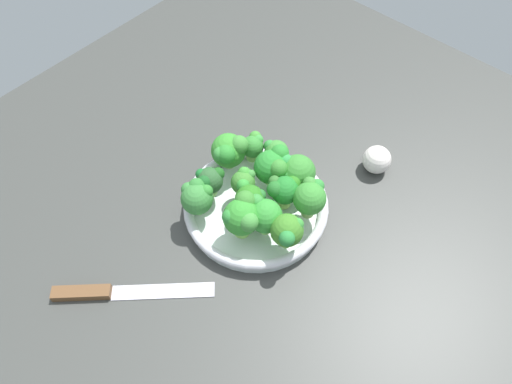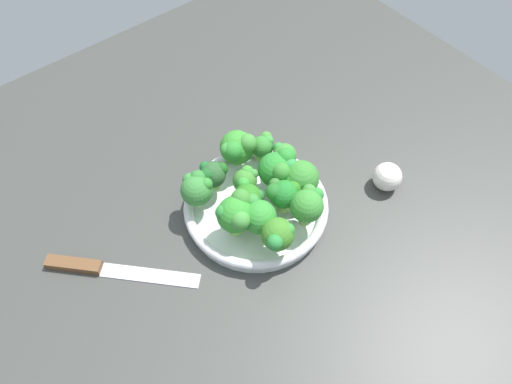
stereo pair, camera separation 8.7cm
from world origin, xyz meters
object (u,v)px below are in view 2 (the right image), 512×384
(broccoli_floret_5, at_px, (297,176))
(broccoli_floret_7, at_px, (263,146))
(garlic_bulb, at_px, (387,177))
(broccoli_floret_9, at_px, (237,148))
(broccoli_floret_10, at_px, (245,181))
(broccoli_floret_8, at_px, (308,204))
(broccoli_floret_13, at_px, (260,217))
(broccoli_floret_1, at_px, (236,214))
(broccoli_floret_2, at_px, (277,168))
(broccoli_floret_0, at_px, (248,200))
(bowl, at_px, (256,207))
(broccoli_floret_11, at_px, (283,155))
(broccoli_floret_12, at_px, (197,188))
(broccoli_floret_6, at_px, (283,194))
(knife, at_px, (101,268))
(broccoli_floret_3, at_px, (213,174))
(broccoli_floret_4, at_px, (278,235))

(broccoli_floret_5, xyz_separation_m, broccoli_floret_7, (0.10, -0.00, -0.01))
(broccoli_floret_5, height_order, garlic_bulb, broccoli_floret_5)
(broccoli_floret_7, bearing_deg, broccoli_floret_9, 68.08)
(broccoli_floret_10, bearing_deg, broccoli_floret_9, -26.31)
(broccoli_floret_5, height_order, broccoli_floret_8, broccoli_floret_8)
(broccoli_floret_7, relative_size, broccoli_floret_13, 0.74)
(broccoli_floret_1, relative_size, garlic_bulb, 1.46)
(broccoli_floret_2, bearing_deg, broccoli_floret_0, 101.23)
(bowl, relative_size, broccoli_floret_11, 4.63)
(broccoli_floret_11, distance_m, garlic_bulb, 0.20)
(broccoli_floret_5, xyz_separation_m, broccoli_floret_10, (0.05, 0.08, -0.00))
(broccoli_floret_10, bearing_deg, broccoli_floret_2, -108.80)
(broccoli_floret_12, bearing_deg, broccoli_floret_6, -133.85)
(knife, bearing_deg, broccoli_floret_7, -89.64)
(broccoli_floret_0, xyz_separation_m, garlic_bulb, (-0.10, -0.25, -0.04))
(broccoli_floret_6, distance_m, broccoli_floret_9, 0.13)
(bowl, xyz_separation_m, broccoli_floret_12, (0.07, 0.08, 0.06))
(broccoli_floret_7, relative_size, garlic_bulb, 0.95)
(broccoli_floret_10, distance_m, garlic_bulb, 0.27)
(broccoli_floret_3, xyz_separation_m, broccoli_floret_4, (-0.17, -0.01, 0.01))
(broccoli_floret_8, distance_m, broccoli_floret_10, 0.12)
(broccoli_floret_5, relative_size, knife, 0.34)
(broccoli_floret_10, relative_size, garlic_bulb, 1.06)
(broccoli_floret_2, height_order, knife, broccoli_floret_2)
(broccoli_floret_5, relative_size, broccoli_floret_11, 1.25)
(broccoli_floret_9, height_order, broccoli_floret_10, broccoli_floret_9)
(knife, height_order, garlic_bulb, garlic_bulb)
(broccoli_floret_2, bearing_deg, broccoli_floret_11, -55.27)
(broccoli_floret_5, bearing_deg, knife, 74.78)
(broccoli_floret_2, xyz_separation_m, broccoli_floret_9, (0.08, 0.03, -0.00))
(broccoli_floret_4, bearing_deg, broccoli_floret_10, -13.50)
(broccoli_floret_11, bearing_deg, knife, 83.85)
(broccoli_floret_7, distance_m, broccoli_floret_9, 0.05)
(broccoli_floret_12, bearing_deg, broccoli_floret_7, -86.78)
(broccoli_floret_0, xyz_separation_m, broccoli_floret_13, (-0.04, 0.01, 0.00))
(broccoli_floret_1, height_order, broccoli_floret_13, broccoli_floret_1)
(broccoli_floret_6, bearing_deg, broccoli_floret_7, -22.46)
(garlic_bulb, bearing_deg, knife, 70.74)
(broccoli_floret_10, distance_m, knife, 0.29)
(broccoli_floret_13, bearing_deg, broccoli_floret_2, -56.46)
(broccoli_floret_2, height_order, broccoli_floret_4, broccoli_floret_2)
(broccoli_floret_3, relative_size, broccoli_floret_9, 0.82)
(broccoli_floret_2, distance_m, broccoli_floret_10, 0.06)
(broccoli_floret_5, distance_m, broccoli_floret_12, 0.18)
(broccoli_floret_1, xyz_separation_m, broccoli_floret_7, (0.10, -0.14, -0.02))
(broccoli_floret_13, xyz_separation_m, knife, (0.12, 0.25, -0.07))
(broccoli_floret_0, xyz_separation_m, broccoli_floret_10, (0.04, -0.02, -0.00))
(bowl, relative_size, broccoli_floret_8, 3.52)
(broccoli_floret_11, bearing_deg, broccoli_floret_9, 44.38)
(broccoli_floret_5, height_order, broccoli_floret_11, broccoli_floret_5)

